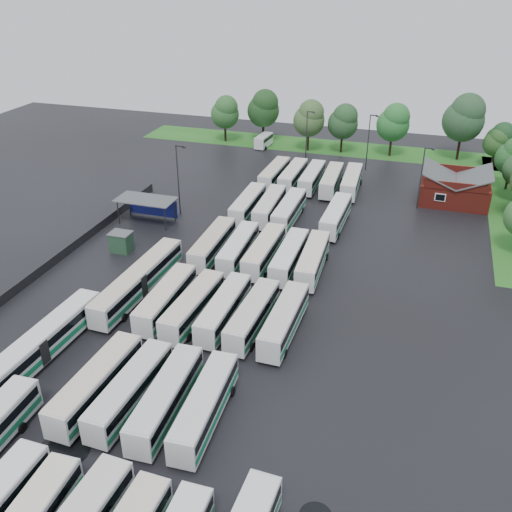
% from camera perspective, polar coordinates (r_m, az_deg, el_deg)
% --- Properties ---
extents(ground, '(160.00, 160.00, 0.00)m').
position_cam_1_polar(ground, '(58.81, -5.45, -7.11)').
color(ground, black).
rests_on(ground, ground).
extents(brick_building, '(10.07, 8.60, 5.39)m').
position_cam_1_polar(brick_building, '(92.50, 19.23, 6.23)').
color(brick_building, maroon).
rests_on(brick_building, ground).
extents(wash_shed, '(8.20, 4.20, 3.58)m').
position_cam_1_polar(wash_shed, '(81.66, -10.82, 5.35)').
color(wash_shed, '#2D2D30').
rests_on(wash_shed, ground).
extents(utility_hut, '(2.70, 2.20, 2.62)m').
position_cam_1_polar(utility_hut, '(74.46, -13.33, 1.39)').
color(utility_hut, '#21432A').
rests_on(utility_hut, ground).
extents(grass_strip_north, '(80.00, 10.00, 0.01)m').
position_cam_1_polar(grass_strip_north, '(115.27, 8.12, 10.66)').
color(grass_strip_north, '#286E1F').
rests_on(grass_strip_north, ground).
extents(west_fence, '(0.10, 50.00, 1.20)m').
position_cam_1_polar(west_fence, '(74.56, -19.00, -0.03)').
color(west_fence, '#2D2D30').
rests_on(west_fence, ground).
extents(bus_r1c0, '(2.80, 11.41, 3.15)m').
position_cam_1_polar(bus_r1c0, '(50.88, -15.66, -12.15)').
color(bus_r1c0, silver).
rests_on(bus_r1c0, ground).
extents(bus_r1c1, '(2.69, 10.98, 3.04)m').
position_cam_1_polar(bus_r1c1, '(49.65, -12.45, -12.95)').
color(bus_r1c1, silver).
rests_on(bus_r1c1, ground).
extents(bus_r1c2, '(2.80, 11.22, 3.10)m').
position_cam_1_polar(bus_r1c2, '(48.34, -8.98, -13.83)').
color(bus_r1c2, silver).
rests_on(bus_r1c2, ground).
extents(bus_r1c3, '(2.83, 11.06, 3.05)m').
position_cam_1_polar(bus_r1c3, '(47.34, -5.12, -14.66)').
color(bus_r1c3, silver).
rests_on(bus_r1c3, ground).
extents(bus_r2c0, '(2.47, 11.12, 3.09)m').
position_cam_1_polar(bus_r2c0, '(60.65, -8.98, -4.24)').
color(bus_r2c0, silver).
rests_on(bus_r2c0, ground).
extents(bus_r2c1, '(2.85, 11.16, 3.08)m').
position_cam_1_polar(bus_r2c1, '(59.12, -6.31, -4.97)').
color(bus_r2c1, silver).
rests_on(bus_r2c1, ground).
extents(bus_r2c2, '(2.37, 10.89, 3.03)m').
position_cam_1_polar(bus_r2c2, '(58.43, -3.24, -5.30)').
color(bus_r2c2, silver).
rests_on(bus_r2c2, ground).
extents(bus_r2c3, '(2.67, 10.89, 3.01)m').
position_cam_1_polar(bus_r2c3, '(57.40, -0.34, -5.93)').
color(bus_r2c3, silver).
rests_on(bus_r2c3, ground).
extents(bus_r2c4, '(2.48, 11.07, 3.07)m').
position_cam_1_polar(bus_r2c4, '(56.69, 2.85, -6.41)').
color(bus_r2c4, silver).
rests_on(bus_r2c4, ground).
extents(bus_r3c0, '(2.62, 11.30, 3.13)m').
position_cam_1_polar(bus_r3c0, '(71.18, -4.35, 1.19)').
color(bus_r3c0, silver).
rests_on(bus_r3c0, ground).
extents(bus_r3c1, '(2.68, 10.93, 3.02)m').
position_cam_1_polar(bus_r3c1, '(70.15, -1.78, 0.78)').
color(bus_r3c1, silver).
rests_on(bus_r3c1, ground).
extents(bus_r3c2, '(2.45, 11.15, 3.10)m').
position_cam_1_polar(bus_r3c2, '(69.31, 0.81, 0.48)').
color(bus_r3c2, silver).
rests_on(bus_r3c2, ground).
extents(bus_r3c3, '(2.47, 11.04, 3.07)m').
position_cam_1_polar(bus_r3c3, '(68.24, 3.34, -0.05)').
color(bus_r3c3, silver).
rests_on(bus_r3c3, ground).
extents(bus_r3c4, '(2.81, 11.18, 3.09)m').
position_cam_1_polar(bus_r3c4, '(67.74, 5.69, -0.36)').
color(bus_r3c4, silver).
rests_on(bus_r3c4, ground).
extents(bus_r4c0, '(2.56, 11.14, 3.09)m').
position_cam_1_polar(bus_r4c0, '(82.75, -0.82, 5.21)').
color(bus_r4c0, silver).
rests_on(bus_r4c0, ground).
extents(bus_r4c1, '(2.77, 11.22, 3.10)m').
position_cam_1_polar(bus_r4c1, '(82.00, 1.36, 4.99)').
color(bus_r4c1, silver).
rests_on(bus_r4c1, ground).
extents(bus_r4c2, '(2.39, 11.16, 3.10)m').
position_cam_1_polar(bus_r4c2, '(80.84, 3.33, 4.60)').
color(bus_r4c2, silver).
rests_on(bus_r4c2, ground).
extents(bus_r4c4, '(2.59, 11.25, 3.12)m').
position_cam_1_polar(bus_r4c4, '(79.66, 7.99, 4.01)').
color(bus_r4c4, silver).
rests_on(bus_r4c4, ground).
extents(bus_r5c0, '(2.54, 10.99, 3.05)m').
position_cam_1_polar(bus_r5c0, '(94.94, 1.86, 8.22)').
color(bus_r5c0, silver).
rests_on(bus_r5c0, ground).
extents(bus_r5c1, '(2.42, 10.97, 3.05)m').
position_cam_1_polar(bus_r5c1, '(94.32, 3.72, 8.04)').
color(bus_r5c1, silver).
rests_on(bus_r5c1, ground).
extents(bus_r5c2, '(2.39, 10.89, 3.03)m').
position_cam_1_polar(bus_r5c2, '(93.70, 5.62, 7.82)').
color(bus_r5c2, silver).
rests_on(bus_r5c2, ground).
extents(bus_r5c3, '(2.76, 11.11, 3.07)m').
position_cam_1_polar(bus_r5c3, '(92.78, 7.55, 7.52)').
color(bus_r5c3, silver).
rests_on(bus_r5c3, ground).
extents(bus_r5c4, '(2.91, 11.29, 3.11)m').
position_cam_1_polar(bus_r5c4, '(92.60, 9.52, 7.35)').
color(bus_r5c4, silver).
rests_on(bus_r5c4, ground).
extents(artic_bus_west_b, '(2.91, 16.77, 3.10)m').
position_cam_1_polar(artic_bus_west_b, '(64.47, -11.64, -2.39)').
color(artic_bus_west_b, silver).
rests_on(artic_bus_west_b, ground).
extents(artic_bus_west_c, '(2.99, 16.48, 3.04)m').
position_cam_1_polar(artic_bus_west_c, '(56.91, -20.77, -8.33)').
color(artic_bus_west_c, silver).
rests_on(artic_bus_west_c, ground).
extents(minibus, '(2.43, 5.54, 2.36)m').
position_cam_1_polar(minibus, '(114.40, 0.78, 11.49)').
color(minibus, white).
rests_on(minibus, ground).
extents(tree_north_0, '(5.63, 5.63, 9.33)m').
position_cam_1_polar(tree_north_0, '(116.96, -3.08, 14.20)').
color(tree_north_0, black).
rests_on(tree_north_0, ground).
extents(tree_north_1, '(6.35, 6.35, 10.52)m').
position_cam_1_polar(tree_north_1, '(116.61, 0.80, 14.58)').
color(tree_north_1, black).
rests_on(tree_north_1, ground).
extents(tree_north_2, '(5.97, 5.97, 9.89)m').
position_cam_1_polar(tree_north_2, '(111.19, 5.39, 13.58)').
color(tree_north_2, black).
rests_on(tree_north_2, ground).
extents(tree_north_3, '(5.70, 5.70, 9.44)m').
position_cam_1_polar(tree_north_3, '(110.79, 8.76, 13.18)').
color(tree_north_3, black).
rests_on(tree_north_3, ground).
extents(tree_north_4, '(6.04, 6.04, 10.01)m').
position_cam_1_polar(tree_north_4, '(110.44, 13.64, 12.88)').
color(tree_north_4, black).
rests_on(tree_north_4, ground).
extents(tree_north_5, '(7.40, 7.40, 12.26)m').
position_cam_1_polar(tree_north_5, '(111.40, 20.16, 12.89)').
color(tree_north_5, black).
rests_on(tree_north_5, ground).
extents(tree_north_6, '(4.94, 4.94, 8.18)m').
position_cam_1_polar(tree_north_6, '(110.28, 23.28, 10.76)').
color(tree_north_6, black).
rests_on(tree_north_6, ground).
extents(tree_east_4, '(4.53, 4.49, 7.44)m').
position_cam_1_polar(tree_east_4, '(109.87, 22.99, 10.50)').
color(tree_east_4, '#332619').
rests_on(tree_east_4, ground).
extents(lamp_post_ne, '(1.45, 0.28, 9.42)m').
position_cam_1_polar(lamp_post_ne, '(87.03, 16.30, 7.89)').
color(lamp_post_ne, '#2D2D30').
rests_on(lamp_post_ne, ground).
extents(lamp_post_nw, '(1.59, 0.31, 10.34)m').
position_cam_1_polar(lamp_post_nw, '(82.42, -7.74, 8.06)').
color(lamp_post_nw, '#2D2D30').
rests_on(lamp_post_nw, ground).
extents(lamp_post_back_w, '(1.48, 0.29, 9.60)m').
position_cam_1_polar(lamp_post_back_w, '(103.60, 5.15, 12.08)').
color(lamp_post_back_w, '#2D2D30').
rests_on(lamp_post_back_w, ground).
extents(lamp_post_back_e, '(1.50, 0.29, 9.74)m').
position_cam_1_polar(lamp_post_back_e, '(102.08, 11.25, 11.47)').
color(lamp_post_back_e, '#2D2D30').
rests_on(lamp_post_back_e, ground).
extents(puddle_0, '(4.17, 4.17, 0.01)m').
position_cam_1_polar(puddle_0, '(48.44, -18.68, -17.93)').
color(puddle_0, black).
rests_on(puddle_0, ground).
extents(puddle_2, '(5.33, 5.33, 0.01)m').
position_cam_1_polar(puddle_2, '(64.74, -12.30, -4.10)').
color(puddle_2, black).
rests_on(puddle_2, ground).
extents(puddle_3, '(4.16, 4.16, 0.01)m').
position_cam_1_polar(puddle_3, '(57.21, 0.82, -8.08)').
color(puddle_3, black).
rests_on(puddle_3, ground).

